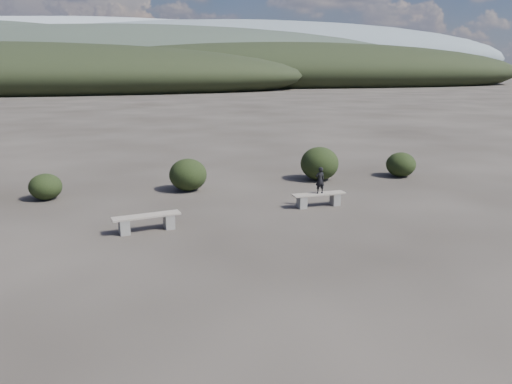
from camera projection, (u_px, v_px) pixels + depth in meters
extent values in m
plane|color=#292420|center=(281.00, 287.00, 9.99)|extent=(1200.00, 1200.00, 0.00)
cube|color=slate|center=(124.00, 227.00, 13.13)|extent=(0.32, 0.39, 0.40)
cube|color=slate|center=(169.00, 221.00, 13.62)|extent=(0.32, 0.39, 0.40)
cube|color=gray|center=(147.00, 216.00, 13.32)|extent=(1.85, 0.73, 0.05)
cube|color=slate|center=(302.00, 202.00, 15.59)|extent=(0.27, 0.35, 0.38)
cube|color=slate|center=(335.00, 199.00, 15.93)|extent=(0.27, 0.35, 0.38)
cube|color=gray|center=(319.00, 194.00, 15.70)|extent=(1.75, 0.50, 0.05)
imported|color=black|center=(320.00, 180.00, 15.60)|extent=(0.33, 0.24, 0.84)
ellipsoid|color=black|center=(45.00, 187.00, 16.54)|extent=(1.06, 1.06, 0.87)
ellipsoid|color=black|center=(188.00, 175.00, 17.74)|extent=(1.34, 1.34, 1.15)
ellipsoid|color=black|center=(320.00, 164.00, 19.39)|extent=(1.48, 1.48, 1.30)
ellipsoid|color=black|center=(401.00, 165.00, 20.03)|extent=(1.18, 1.18, 0.98)
ellipsoid|color=black|center=(9.00, 77.00, 88.94)|extent=(110.00, 40.00, 12.00)
ellipsoid|color=black|center=(296.00, 72.00, 120.84)|extent=(120.00, 44.00, 14.00)
ellipsoid|color=#313A30|center=(145.00, 64.00, 159.91)|extent=(190.00, 64.00, 24.00)
ellipsoid|color=slate|center=(258.00, 58.00, 306.44)|extent=(340.00, 110.00, 44.00)
ellipsoid|color=#939DA6|center=(100.00, 56.00, 378.45)|extent=(460.00, 140.00, 56.00)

